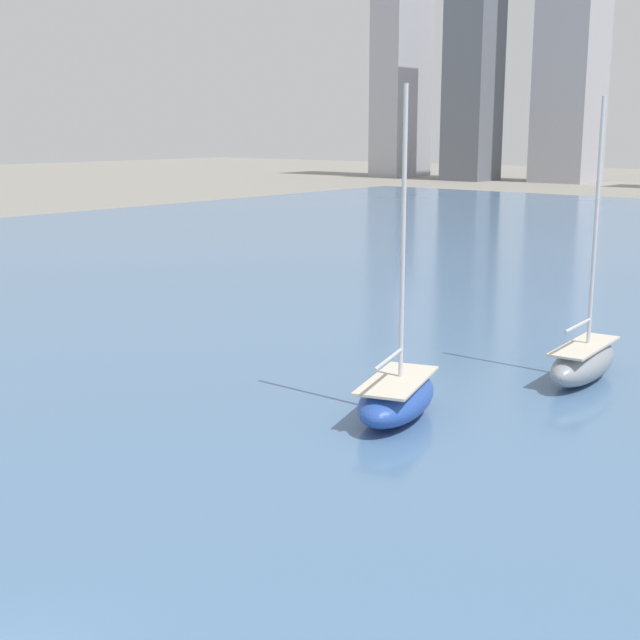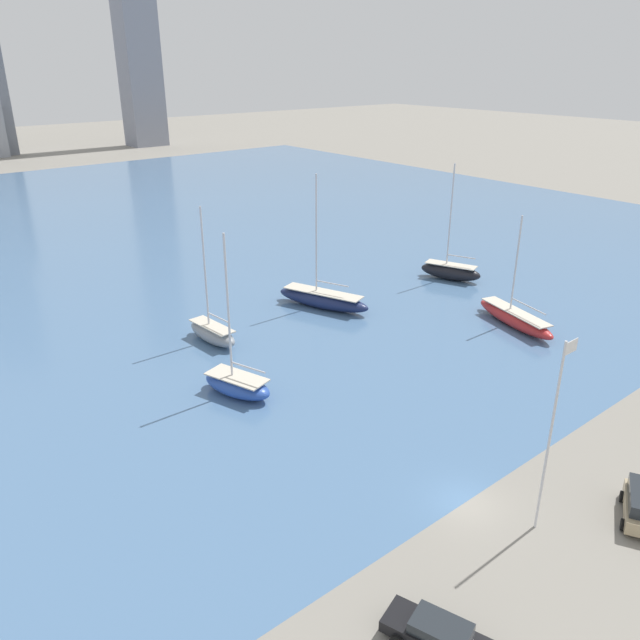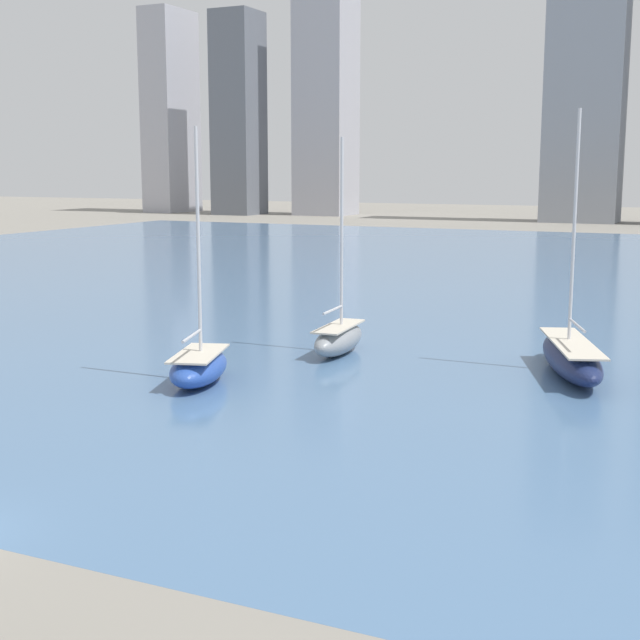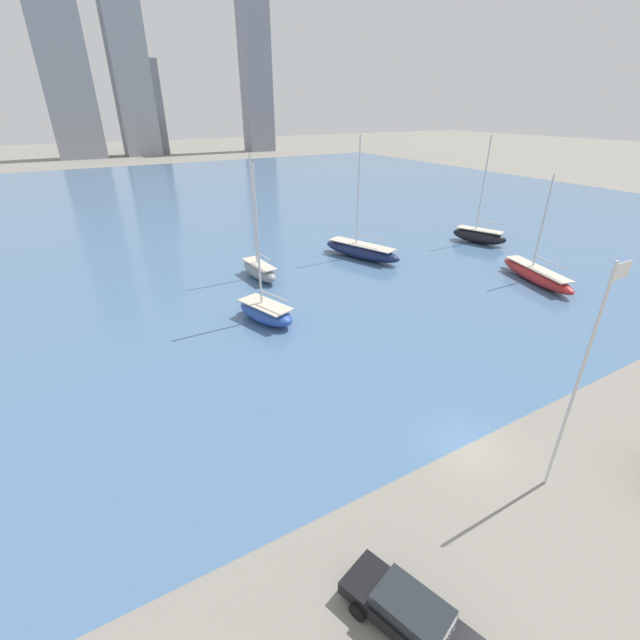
% 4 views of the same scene
% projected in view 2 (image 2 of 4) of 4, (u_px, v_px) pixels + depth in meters
% --- Properties ---
extents(ground_plane, '(500.00, 500.00, 0.00)m').
position_uv_depth(ground_plane, '(465.00, 503.00, 37.10)').
color(ground_plane, gray).
extents(harbor_water, '(180.00, 140.00, 0.00)m').
position_uv_depth(harbor_water, '(64.00, 248.00, 86.96)').
color(harbor_water, '#4C7099').
rests_on(harbor_water, ground_plane).
extents(flag_pole, '(1.24, 0.14, 11.56)m').
position_uv_depth(flag_pole, '(551.00, 432.00, 32.81)').
color(flag_pole, silver).
rests_on(flag_pole, ground_plane).
extents(sailboat_red, '(4.73, 10.56, 10.92)m').
position_uv_depth(sailboat_red, '(515.00, 318.00, 61.20)').
color(sailboat_red, '#B72828').
rests_on(sailboat_red, harbor_water).
extents(sailboat_gray, '(2.47, 6.56, 12.69)m').
position_uv_depth(sailboat_gray, '(212.00, 332.00, 57.69)').
color(sailboat_gray, gray).
rests_on(sailboat_gray, harbor_water).
extents(sailboat_black, '(4.60, 7.56, 13.59)m').
position_uv_depth(sailboat_black, '(450.00, 271.00, 74.11)').
color(sailboat_black, black).
rests_on(sailboat_black, harbor_water).
extents(sailboat_blue, '(4.30, 6.60, 12.97)m').
position_uv_depth(sailboat_blue, '(237.00, 384.00, 48.66)').
color(sailboat_blue, '#284CA8').
rests_on(sailboat_blue, harbor_water).
extents(sailboat_navy, '(5.95, 10.84, 13.98)m').
position_uv_depth(sailboat_navy, '(323.00, 299.00, 65.69)').
color(sailboat_navy, '#19234C').
rests_on(sailboat_navy, harbor_water).
extents(parked_sedan_black, '(3.37, 5.50, 1.50)m').
position_uv_depth(parked_sedan_black, '(440.00, 636.00, 27.65)').
color(parked_sedan_black, black).
rests_on(parked_sedan_black, ground_plane).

